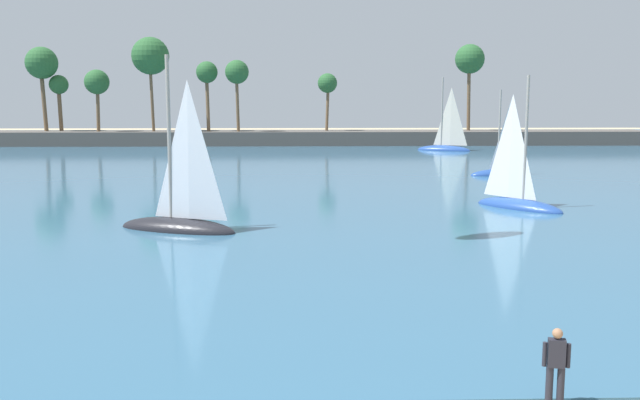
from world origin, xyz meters
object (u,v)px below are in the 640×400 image
object	(u,v)px
sailboat_near_shore	(502,167)
sailboat_mid_bay	(180,214)
sailboat_toward_headland	(517,195)
sailboat_far_left	(445,144)
person_at_waterline	(556,365)

from	to	relation	value
sailboat_near_shore	sailboat_mid_bay	world-z (taller)	sailboat_mid_bay
sailboat_toward_headland	sailboat_far_left	bearing A→B (deg)	83.87
sailboat_mid_bay	sailboat_toward_headland	bearing A→B (deg)	18.94
sailboat_toward_headland	sailboat_far_left	world-z (taller)	sailboat_far_left
sailboat_near_shore	sailboat_mid_bay	bearing A→B (deg)	-134.01
sailboat_near_shore	sailboat_toward_headland	bearing A→B (deg)	-103.23
sailboat_near_shore	sailboat_far_left	distance (m)	25.11
sailboat_mid_bay	sailboat_far_left	distance (m)	52.34
sailboat_mid_bay	person_at_waterline	bearing A→B (deg)	-60.56
sailboat_near_shore	sailboat_far_left	world-z (taller)	sailboat_far_left
sailboat_far_left	person_at_waterline	bearing A→B (deg)	-99.76
sailboat_near_shore	sailboat_toward_headland	xyz separation A→B (m)	(-3.81, -16.22, 0.06)
person_at_waterline	sailboat_far_left	world-z (taller)	sailboat_far_left
sailboat_near_shore	sailboat_mid_bay	size ratio (longest dim) A/B	0.83
person_at_waterline	sailboat_far_left	size ratio (longest dim) A/B	0.19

